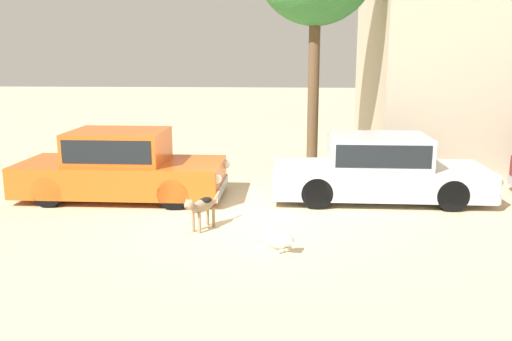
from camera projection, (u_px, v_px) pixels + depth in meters
name	position (u px, v px, depth m)	size (l,w,h in m)	color
ground_plane	(247.00, 218.00, 10.33)	(80.00, 80.00, 0.00)	#CCB78E
parked_sedan_nearest	(121.00, 165.00, 11.66)	(4.53, 1.87, 1.49)	#D15619
parked_sedan_second	(378.00, 168.00, 11.49)	(4.66, 1.77, 1.41)	#B2B5BA
stray_dog_spotted	(202.00, 206.00, 9.55)	(0.56, 0.95, 0.67)	#997F60
stray_dog_tan	(278.00, 240.00, 8.66)	(0.63, 0.83, 0.37)	beige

